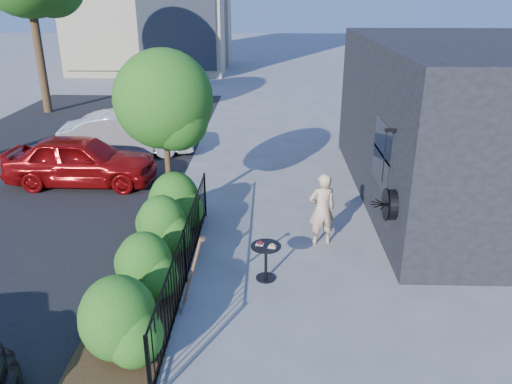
{
  "coord_description": "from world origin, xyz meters",
  "views": [
    {
      "loc": [
        0.04,
        -8.07,
        5.11
      ],
      "look_at": [
        -0.23,
        1.6,
        1.2
      ],
      "focal_mm": 35.0,
      "sensor_mm": 36.0,
      "label": 1
    }
  ],
  "objects_px": {
    "shovel": "(190,279)",
    "car_silver": "(128,134)",
    "cafe_table": "(266,256)",
    "woman": "(322,209)",
    "patio_tree": "(166,106)",
    "car_red": "(82,160)"
  },
  "relations": [
    {
      "from": "cafe_table",
      "to": "woman",
      "type": "distance_m",
      "value": 1.93
    },
    {
      "from": "cafe_table",
      "to": "shovel",
      "type": "bearing_deg",
      "value": -138.81
    },
    {
      "from": "shovel",
      "to": "woman",
      "type": "bearing_deg",
      "value": 46.85
    },
    {
      "from": "woman",
      "to": "shovel",
      "type": "height_order",
      "value": "woman"
    },
    {
      "from": "cafe_table",
      "to": "shovel",
      "type": "height_order",
      "value": "shovel"
    },
    {
      "from": "cafe_table",
      "to": "patio_tree",
      "type": "bearing_deg",
      "value": 130.59
    },
    {
      "from": "woman",
      "to": "patio_tree",
      "type": "bearing_deg",
      "value": -31.16
    },
    {
      "from": "woman",
      "to": "shovel",
      "type": "relative_size",
      "value": 1.1
    },
    {
      "from": "patio_tree",
      "to": "car_red",
      "type": "xyz_separation_m",
      "value": [
        -2.98,
        2.31,
        -2.06
      ]
    },
    {
      "from": "patio_tree",
      "to": "cafe_table",
      "type": "xyz_separation_m",
      "value": [
        2.23,
        -2.6,
        -2.27
      ]
    },
    {
      "from": "shovel",
      "to": "car_silver",
      "type": "bearing_deg",
      "value": 111.04
    },
    {
      "from": "shovel",
      "to": "car_red",
      "type": "height_order",
      "value": "shovel"
    },
    {
      "from": "car_red",
      "to": "car_silver",
      "type": "bearing_deg",
      "value": -10.65
    },
    {
      "from": "patio_tree",
      "to": "car_red",
      "type": "distance_m",
      "value": 4.3
    },
    {
      "from": "cafe_table",
      "to": "woman",
      "type": "bearing_deg",
      "value": 51.79
    },
    {
      "from": "car_red",
      "to": "car_silver",
      "type": "distance_m",
      "value": 2.87
    },
    {
      "from": "shovel",
      "to": "patio_tree",
      "type": "bearing_deg",
      "value": 104.81
    },
    {
      "from": "car_red",
      "to": "shovel",
      "type": "bearing_deg",
      "value": -145.8
    },
    {
      "from": "woman",
      "to": "car_silver",
      "type": "height_order",
      "value": "woman"
    },
    {
      "from": "shovel",
      "to": "cafe_table",
      "type": "bearing_deg",
      "value": 41.19
    },
    {
      "from": "patio_tree",
      "to": "car_red",
      "type": "bearing_deg",
      "value": 142.28
    },
    {
      "from": "patio_tree",
      "to": "cafe_table",
      "type": "relative_size",
      "value": 5.17
    }
  ]
}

